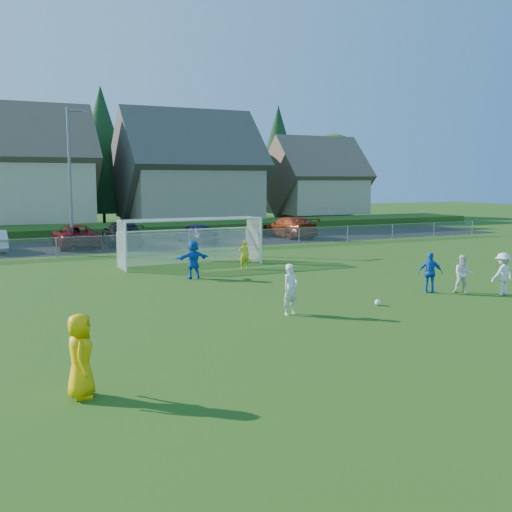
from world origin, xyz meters
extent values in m
plane|color=#193D0C|center=(0.00, 0.00, 0.00)|extent=(160.00, 160.00, 0.00)
plane|color=black|center=(0.00, 27.50, 0.01)|extent=(60.00, 60.00, 0.00)
cube|color=#1E420F|center=(0.00, 35.00, 0.40)|extent=(70.00, 6.00, 0.80)
sphere|color=white|center=(2.63, 3.39, 0.11)|extent=(0.22, 0.22, 0.22)
imported|color=#FFBC05|center=(-8.50, -1.38, 0.88)|extent=(0.70, 0.95, 1.77)
imported|color=white|center=(-0.89, 3.47, 0.85)|extent=(0.71, 0.56, 1.70)
imported|color=white|center=(7.11, 3.85, 0.76)|extent=(0.94, 0.91, 1.52)
imported|color=white|center=(8.27, 2.94, 0.83)|extent=(1.08, 0.63, 1.66)
imported|color=blue|center=(6.00, 4.48, 0.80)|extent=(0.97, 0.92, 1.61)
imported|color=blue|center=(-1.33, 11.82, 0.88)|extent=(1.66, 0.65, 1.75)
imported|color=yellow|center=(1.98, 13.50, 0.72)|extent=(0.59, 0.45, 1.44)
imported|color=#5B0A0D|center=(-4.14, 27.05, 0.76)|extent=(2.55, 5.47, 1.52)
imported|color=black|center=(-1.09, 26.75, 0.81)|extent=(2.74, 5.78, 1.63)
imported|color=#16113C|center=(4.03, 26.27, 0.71)|extent=(2.17, 4.32, 1.41)
imported|color=maroon|center=(12.07, 27.16, 0.82)|extent=(2.59, 5.74, 1.63)
cylinder|color=white|center=(-3.65, 15.00, 1.22)|extent=(0.12, 0.12, 2.44)
cylinder|color=white|center=(3.65, 15.00, 1.22)|extent=(0.12, 0.12, 2.44)
cylinder|color=white|center=(0.00, 15.00, 2.44)|extent=(7.30, 0.12, 0.12)
cylinder|color=white|center=(-3.65, 16.80, 0.90)|extent=(0.08, 0.08, 1.80)
cylinder|color=white|center=(3.65, 16.80, 0.90)|extent=(0.08, 0.08, 1.80)
cylinder|color=white|center=(0.00, 16.80, 1.80)|extent=(7.30, 0.08, 0.08)
cube|color=silver|center=(0.00, 16.80, 0.90)|extent=(7.30, 0.02, 1.80)
cube|color=silver|center=(-3.65, 15.90, 1.22)|extent=(0.02, 1.80, 2.44)
cube|color=silver|center=(3.65, 15.90, 1.22)|extent=(0.02, 1.80, 2.44)
cube|color=silver|center=(0.00, 15.90, 2.44)|extent=(7.30, 1.80, 0.02)
cube|color=gray|center=(0.00, 22.00, 1.18)|extent=(52.00, 0.03, 0.03)
cube|color=gray|center=(0.00, 22.00, 0.60)|extent=(52.00, 0.02, 1.14)
cylinder|color=gray|center=(0.00, 22.00, 0.60)|extent=(0.06, 0.06, 1.20)
cylinder|color=gray|center=(26.00, 22.00, 0.60)|extent=(0.06, 0.06, 1.20)
cylinder|color=slate|center=(-4.50, 26.00, 4.50)|extent=(0.18, 0.18, 9.00)
cylinder|color=slate|center=(-4.00, 26.00, 8.80)|extent=(1.20, 0.12, 0.12)
cube|color=slate|center=(-3.40, 26.00, 8.75)|extent=(0.36, 0.18, 0.12)
cube|color=#C6B58E|center=(-6.00, 43.00, 3.55)|extent=(11.00, 9.00, 5.50)
pyramid|color=brown|center=(-6.00, 43.00, 11.26)|extent=(12.10, 9.90, 4.96)
cube|color=tan|center=(9.00, 42.00, 3.30)|extent=(12.00, 10.00, 5.00)
pyramid|color=#4C473F|center=(9.00, 42.00, 11.32)|extent=(13.20, 11.00, 5.52)
cube|color=tan|center=(24.00, 43.00, 2.80)|extent=(9.00, 8.00, 4.00)
pyramid|color=brown|center=(24.00, 43.00, 9.21)|extent=(9.90, 8.80, 4.41)
cylinder|color=#382616|center=(2.00, 48.00, 0.60)|extent=(0.30, 0.30, 1.20)
cone|color=#143819|center=(2.00, 48.00, 7.50)|extent=(7.28, 7.28, 12.60)
cylinder|color=#382616|center=(12.00, 50.00, 1.98)|extent=(0.36, 0.36, 3.96)
sphere|color=#2B5B19|center=(12.00, 50.00, 6.82)|extent=(8.36, 8.36, 8.36)
cylinder|color=#382616|center=(22.00, 48.00, 0.60)|extent=(0.30, 0.30, 1.20)
cone|color=#143819|center=(22.00, 48.00, 7.05)|extent=(6.76, 6.76, 11.70)
cylinder|color=#382616|center=(30.00, 49.00, 1.80)|extent=(0.36, 0.36, 3.60)
sphere|color=#2B5B19|center=(30.00, 49.00, 6.20)|extent=(7.60, 7.60, 7.60)
camera|label=1|loc=(-10.39, -13.68, 4.48)|focal=42.00mm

